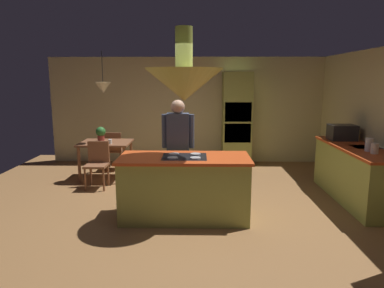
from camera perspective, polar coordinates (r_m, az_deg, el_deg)
ground at (r=5.50m, az=-1.13°, el=-11.07°), size 8.16×8.16×0.00m
wall_back at (r=8.59m, az=-0.32°, el=5.52°), size 6.80×0.10×2.55m
kitchen_island at (r=5.15m, az=-1.24°, el=-7.06°), size 1.89×0.86×0.95m
counter_run_right at (r=6.48m, az=25.14°, el=-4.34°), size 0.73×2.24×0.93m
oven_tower at (r=8.26m, az=7.29°, el=3.98°), size 0.66×0.62×2.19m
dining_table at (r=7.39m, az=-13.89°, el=-0.50°), size 1.02×0.83×0.76m
person_at_island at (r=5.72m, az=-2.28°, el=-0.02°), size 0.53×0.23×1.70m
range_hood at (r=4.91m, az=-1.31°, el=9.99°), size 1.10×1.10×1.00m
pendant_light_over_table at (r=7.26m, az=-14.31°, el=8.92°), size 0.32×0.32×0.82m
chair_facing_island at (r=6.82m, az=-15.18°, el=-2.73°), size 0.40×0.40×0.87m
chair_by_back_wall at (r=8.02m, az=-12.70°, el=-0.66°), size 0.40×0.40×0.87m
potted_plant_on_table at (r=7.46m, az=-14.68°, el=1.73°), size 0.20×0.20×0.30m
cup_on_table at (r=7.13m, az=-13.23°, el=0.40°), size 0.07×0.07×0.09m
canister_flour at (r=5.89m, az=27.67°, el=-0.65°), size 0.11×0.11×0.16m
canister_sugar at (r=6.04m, az=26.94°, el=-0.10°), size 0.12×0.12×0.21m
microwave_on_counter at (r=6.96m, az=23.31°, el=1.75°), size 0.46×0.36×0.28m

